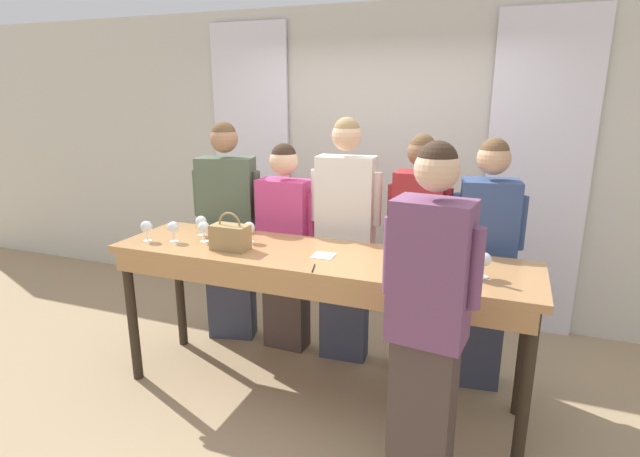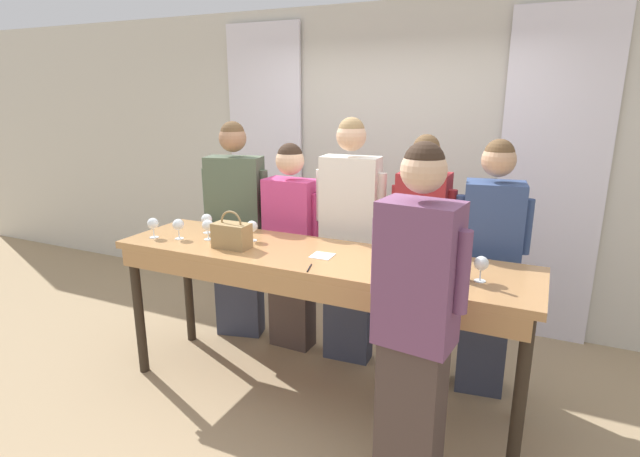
# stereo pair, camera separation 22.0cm
# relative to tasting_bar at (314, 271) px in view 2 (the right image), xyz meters

# --- Properties ---
(ground_plane) EXTENTS (18.00, 18.00, 0.00)m
(ground_plane) POSITION_rel_tasting_bar_xyz_m (0.00, 0.03, -0.92)
(ground_plane) COLOR tan
(wall_back) EXTENTS (12.00, 0.06, 2.80)m
(wall_back) POSITION_rel_tasting_bar_xyz_m (0.00, 1.70, 0.48)
(wall_back) COLOR beige
(wall_back) RESTS_ON ground_plane
(curtain_panel_left) EXTENTS (0.81, 0.03, 2.69)m
(curtain_panel_left) POSITION_rel_tasting_bar_xyz_m (-1.33, 1.63, 0.42)
(curtain_panel_left) COLOR white
(curtain_panel_left) RESTS_ON ground_plane
(curtain_panel_right) EXTENTS (0.81, 0.03, 2.69)m
(curtain_panel_right) POSITION_rel_tasting_bar_xyz_m (1.33, 1.63, 0.42)
(curtain_panel_right) COLOR white
(curtain_panel_right) RESTS_ON ground_plane
(tasting_bar) EXTENTS (2.77, 0.70, 1.04)m
(tasting_bar) POSITION_rel_tasting_bar_xyz_m (0.00, 0.00, 0.00)
(tasting_bar) COLOR #B27F4C
(tasting_bar) RESTS_ON ground_plane
(wine_bottle) EXTENTS (0.07, 0.07, 0.30)m
(wine_bottle) POSITION_rel_tasting_bar_xyz_m (0.95, -0.05, 0.22)
(wine_bottle) COLOR black
(wine_bottle) RESTS_ON tasting_bar
(handbag) EXTENTS (0.25, 0.14, 0.26)m
(handbag) POSITION_rel_tasting_bar_xyz_m (-0.56, -0.10, 0.20)
(handbag) COLOR #997A4C
(handbag) RESTS_ON tasting_bar
(wine_glass_front_left) EXTENTS (0.08, 0.08, 0.14)m
(wine_glass_front_left) POSITION_rel_tasting_bar_xyz_m (-0.52, 0.10, 0.21)
(wine_glass_front_left) COLOR white
(wine_glass_front_left) RESTS_ON tasting_bar
(wine_glass_front_mid) EXTENTS (0.08, 0.08, 0.14)m
(wine_glass_front_mid) POSITION_rel_tasting_bar_xyz_m (-1.02, -0.08, 0.21)
(wine_glass_front_mid) COLOR white
(wine_glass_front_mid) RESTS_ON tasting_bar
(wine_glass_front_right) EXTENTS (0.08, 0.08, 0.14)m
(wine_glass_front_right) POSITION_rel_tasting_bar_xyz_m (-1.21, -0.13, 0.21)
(wine_glass_front_right) COLOR white
(wine_glass_front_right) RESTS_ON tasting_bar
(wine_glass_center_left) EXTENTS (0.08, 0.08, 0.14)m
(wine_glass_center_left) POSITION_rel_tasting_bar_xyz_m (-0.82, -0.01, 0.21)
(wine_glass_center_left) COLOR white
(wine_glass_center_left) RESTS_ON tasting_bar
(wine_glass_center_mid) EXTENTS (0.08, 0.08, 0.14)m
(wine_glass_center_mid) POSITION_rel_tasting_bar_xyz_m (1.03, -0.03, 0.21)
(wine_glass_center_mid) COLOR white
(wine_glass_center_mid) RESTS_ON tasting_bar
(wine_glass_center_right) EXTENTS (0.08, 0.08, 0.14)m
(wine_glass_center_right) POSITION_rel_tasting_bar_xyz_m (-0.94, 0.13, 0.21)
(wine_glass_center_right) COLOR white
(wine_glass_center_right) RESTS_ON tasting_bar
(napkin) EXTENTS (0.14, 0.14, 0.00)m
(napkin) POSITION_rel_tasting_bar_xyz_m (0.06, -0.00, 0.11)
(napkin) COLOR white
(napkin) RESTS_ON tasting_bar
(pen) EXTENTS (0.04, 0.13, 0.01)m
(pen) POSITION_rel_tasting_bar_xyz_m (0.09, -0.25, 0.12)
(pen) COLOR black
(pen) RESTS_ON tasting_bar
(guest_olive_jacket) EXTENTS (0.56, 0.32, 1.82)m
(guest_olive_jacket) POSITION_rel_tasting_bar_xyz_m (-1.00, 0.59, 0.02)
(guest_olive_jacket) COLOR #383D51
(guest_olive_jacket) RESTS_ON ground_plane
(guest_pink_top) EXTENTS (0.52, 0.23, 1.68)m
(guest_pink_top) POSITION_rel_tasting_bar_xyz_m (-0.48, 0.59, -0.05)
(guest_pink_top) COLOR #473833
(guest_pink_top) RESTS_ON ground_plane
(guest_cream_sweater) EXTENTS (0.54, 0.23, 1.88)m
(guest_cream_sweater) POSITION_rel_tasting_bar_xyz_m (0.01, 0.59, 0.06)
(guest_cream_sweater) COLOR #383D51
(guest_cream_sweater) RESTS_ON ground_plane
(guest_striped_shirt) EXTENTS (0.45, 0.24, 1.78)m
(guest_striped_shirt) POSITION_rel_tasting_bar_xyz_m (0.55, 0.59, 0.00)
(guest_striped_shirt) COLOR #383D51
(guest_striped_shirt) RESTS_ON ground_plane
(guest_navy_coat) EXTENTS (0.49, 0.32, 1.76)m
(guest_navy_coat) POSITION_rel_tasting_bar_xyz_m (1.02, 0.59, -0.01)
(guest_navy_coat) COLOR #383D51
(guest_navy_coat) RESTS_ON ground_plane
(host_pouring) EXTENTS (0.48, 0.28, 1.84)m
(host_pouring) POSITION_rel_tasting_bar_xyz_m (0.82, -0.58, 0.03)
(host_pouring) COLOR #473833
(host_pouring) RESTS_ON ground_plane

